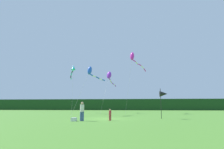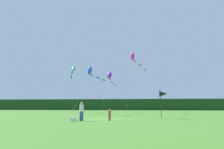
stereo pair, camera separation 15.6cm
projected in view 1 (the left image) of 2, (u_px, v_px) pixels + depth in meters
name	position (u px, v px, depth m)	size (l,w,h in m)	color
ground_plane	(107.00, 119.00, 20.94)	(120.00, 120.00, 0.00)	#4C842D
distant_treeline	(123.00, 105.00, 65.38)	(108.00, 2.12, 3.89)	#193D19
person_adult	(82.00, 110.00, 17.95)	(0.41, 0.41, 1.84)	#334C8C
person_child	(110.00, 114.00, 18.28)	(0.25, 0.25, 1.15)	#B23338
cooler_box	(74.00, 119.00, 17.53)	(0.51, 0.44, 0.34)	silver
banner_flag_pole	(163.00, 94.00, 21.34)	(0.90, 0.70, 3.46)	black
kite_purple	(110.00, 76.00, 38.87)	(2.14, 9.30, 8.78)	#B2B2B2
kite_blue	(91.00, 72.00, 29.80)	(3.99, 5.99, 7.92)	#B2B2B2
kite_cyan	(73.00, 69.00, 38.07)	(2.89, 7.33, 9.76)	#B2B2B2
kite_magenta	(134.00, 58.00, 38.31)	(4.71, 8.03, 12.53)	#B2B2B2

